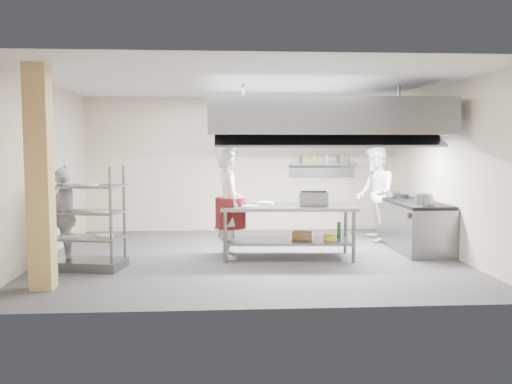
{
  "coord_description": "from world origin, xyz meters",
  "views": [
    {
      "loc": [
        -0.5,
        -9.24,
        1.94
      ],
      "look_at": [
        0.11,
        0.2,
        1.11
      ],
      "focal_mm": 38.0,
      "sensor_mm": 36.0,
      "label": 1
    }
  ],
  "objects": [
    {
      "name": "island_worktop",
      "position": [
        0.65,
        -0.1,
        0.88
      ],
      "size": [
        2.32,
        1.07,
        0.06
      ],
      "primitive_type": "cube",
      "rotation": [
        0.0,
        0.0,
        -0.06
      ],
      "color": "gray",
      "rests_on": "island"
    },
    {
      "name": "exhaust_hood",
      "position": [
        1.3,
        0.4,
        2.4
      ],
      "size": [
        4.0,
        2.5,
        0.6
      ],
      "primitive_type": "cube",
      "color": "gray",
      "rests_on": "ceiling"
    },
    {
      "name": "plate_stack",
      "position": [
        -2.57,
        -0.74,
        0.52
      ],
      "size": [
        0.28,
        0.28,
        0.05
      ],
      "primitive_type": "cylinder",
      "color": "white",
      "rests_on": "pass_rack"
    },
    {
      "name": "wall_left",
      "position": [
        -3.5,
        0.0,
        1.5
      ],
      "size": [
        0.0,
        6.0,
        6.0
      ],
      "primitive_type": "plane",
      "rotation": [
        1.57,
        0.0,
        1.57
      ],
      "color": "#BDAB96",
      "rests_on": "ground"
    },
    {
      "name": "floor",
      "position": [
        0.0,
        0.0,
        0.0
      ],
      "size": [
        7.0,
        7.0,
        0.0
      ],
      "primitive_type": "plane",
      "color": "#2F2F31",
      "rests_on": "ground"
    },
    {
      "name": "wall_back",
      "position": [
        0.0,
        3.0,
        1.5
      ],
      "size": [
        7.0,
        0.0,
        7.0
      ],
      "primitive_type": "plane",
      "rotation": [
        1.57,
        0.0,
        0.0
      ],
      "color": "#BDAB96",
      "rests_on": "ground"
    },
    {
      "name": "hood_strip_b",
      "position": [
        2.2,
        0.4,
        2.08
      ],
      "size": [
        1.6,
        0.12,
        0.04
      ],
      "primitive_type": "cube",
      "color": "white",
      "rests_on": "exhaust_hood"
    },
    {
      "name": "griddle",
      "position": [
        1.07,
        -0.15,
        1.03
      ],
      "size": [
        0.51,
        0.41,
        0.23
      ],
      "primitive_type": "cube",
      "rotation": [
        0.0,
        0.0,
        -0.08
      ],
      "color": "slate",
      "rests_on": "island_worktop"
    },
    {
      "name": "stockpot",
      "position": [
        3.01,
        -0.11,
        1.0
      ],
      "size": [
        0.29,
        0.29,
        0.2
      ],
      "primitive_type": "cylinder",
      "color": "gray",
      "rests_on": "range_top"
    },
    {
      "name": "island_undershelf",
      "position": [
        0.65,
        -0.1,
        0.3
      ],
      "size": [
        2.14,
        0.97,
        0.04
      ],
      "primitive_type": "cube",
      "rotation": [
        0.0,
        0.0,
        -0.06
      ],
      "color": "slate",
      "rests_on": "island"
    },
    {
      "name": "chef_head",
      "position": [
        -0.38,
        -0.02,
        0.94
      ],
      "size": [
        0.59,
        0.76,
        1.87
      ],
      "primitive_type": "imported",
      "rotation": [
        0.0,
        0.0,
        1.79
      ],
      "color": "silver",
      "rests_on": "floor"
    },
    {
      "name": "pass_rack",
      "position": [
        -2.57,
        -0.74,
        0.81
      ],
      "size": [
        1.18,
        0.84,
        1.62
      ],
      "primitive_type": null,
      "rotation": [
        0.0,
        0.0,
        -0.21
      ],
      "color": "slate",
      "rests_on": "floor"
    },
    {
      "name": "wall_right",
      "position": [
        3.5,
        0.0,
        1.5
      ],
      "size": [
        0.0,
        6.0,
        6.0
      ],
      "primitive_type": "plane",
      "rotation": [
        1.57,
        0.0,
        -1.57
      ],
      "color": "#BDAB96",
      "rests_on": "ground"
    },
    {
      "name": "range_top",
      "position": [
        3.08,
        0.5,
        0.87
      ],
      "size": [
        0.78,
        1.96,
        0.06
      ],
      "primitive_type": "cube",
      "color": "black",
      "rests_on": "cooking_range"
    },
    {
      "name": "wicker_basket",
      "position": [
        0.89,
        -0.11,
        0.39
      ],
      "size": [
        0.36,
        0.31,
        0.13
      ],
      "primitive_type": "cube",
      "rotation": [
        0.0,
        0.0,
        -0.36
      ],
      "color": "brown",
      "rests_on": "island_undershelf"
    },
    {
      "name": "ceiling",
      "position": [
        0.0,
        0.0,
        3.0
      ],
      "size": [
        7.0,
        7.0,
        0.0
      ],
      "primitive_type": "plane",
      "rotation": [
        3.14,
        0.0,
        0.0
      ],
      "color": "silver",
      "rests_on": "wall_back"
    },
    {
      "name": "chef_line",
      "position": [
        2.6,
        1.42,
        0.95
      ],
      "size": [
        0.81,
        1.0,
        1.91
      ],
      "primitive_type": "imported",
      "rotation": [
        0.0,
        0.0,
        -1.67
      ],
      "color": "white",
      "rests_on": "floor"
    },
    {
      "name": "column",
      "position": [
        -2.9,
        -1.9,
        1.5
      ],
      "size": [
        0.3,
        0.3,
        3.0
      ],
      "primitive_type": "cube",
      "color": "tan",
      "rests_on": "floor"
    },
    {
      "name": "chef_plating",
      "position": [
        -3.0,
        -0.49,
        0.79
      ],
      "size": [
        0.56,
        0.99,
        1.59
      ],
      "primitive_type": "imported",
      "rotation": [
        0.0,
        0.0,
        -1.38
      ],
      "color": "white",
      "rests_on": "floor"
    },
    {
      "name": "hood_strip_a",
      "position": [
        0.4,
        0.4,
        2.08
      ],
      "size": [
        1.6,
        0.12,
        0.04
      ],
      "primitive_type": "cube",
      "color": "white",
      "rests_on": "exhaust_hood"
    },
    {
      "name": "wall_shelf",
      "position": [
        1.8,
        2.84,
        1.5
      ],
      "size": [
        1.5,
        0.28,
        0.04
      ],
      "primitive_type": "cube",
      "color": "gray",
      "rests_on": "wall_back"
    },
    {
      "name": "cooking_range",
      "position": [
        3.08,
        0.5,
        0.42
      ],
      "size": [
        0.8,
        2.0,
        0.84
      ],
      "primitive_type": "cube",
      "color": "slate",
      "rests_on": "floor"
    },
    {
      "name": "island",
      "position": [
        0.65,
        -0.1,
        0.46
      ],
      "size": [
        2.32,
        1.07,
        0.91
      ],
      "primitive_type": null,
      "rotation": [
        0.0,
        0.0,
        -0.06
      ],
      "color": "gray",
      "rests_on": "floor"
    }
  ]
}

